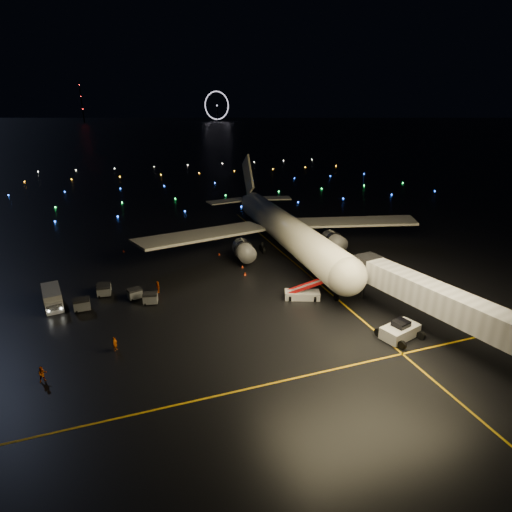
% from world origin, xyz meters
% --- Properties ---
extents(ground, '(2000.00, 2000.00, 0.00)m').
position_xyz_m(ground, '(0.00, 300.00, 0.00)').
color(ground, black).
rests_on(ground, ground).
extents(lane_centre, '(0.25, 80.00, 0.02)m').
position_xyz_m(lane_centre, '(12.00, 15.00, 0.01)').
color(lane_centre, '#E3A70B').
rests_on(lane_centre, ground).
extents(lane_cross, '(60.00, 0.25, 0.02)m').
position_xyz_m(lane_cross, '(-5.00, -10.00, 0.01)').
color(lane_cross, '#E3A70B').
rests_on(lane_cross, ground).
extents(airliner, '(56.35, 53.73, 15.45)m').
position_xyz_m(airliner, '(12.42, 27.50, 7.72)').
color(airliner, silver).
rests_on(airliner, ground).
extents(pushback_tug, '(5.16, 3.62, 2.22)m').
position_xyz_m(pushback_tug, '(13.83, -7.06, 1.11)').
color(pushback_tug, silver).
rests_on(pushback_tug, ground).
extents(belt_loader, '(7.46, 4.43, 3.51)m').
position_xyz_m(belt_loader, '(7.32, 6.11, 1.75)').
color(belt_loader, silver).
rests_on(belt_loader, ground).
extents(service_truck, '(3.49, 7.28, 2.57)m').
position_xyz_m(service_truck, '(-26.03, 15.24, 1.29)').
color(service_truck, silver).
rests_on(service_truck, ground).
extents(crew_a, '(0.70, 0.73, 1.68)m').
position_xyz_m(crew_a, '(-18.08, 1.10, 0.84)').
color(crew_a, '#EB590A').
rests_on(crew_a, ground).
extents(crew_b, '(1.01, 0.91, 1.69)m').
position_xyz_m(crew_b, '(-24.96, -2.25, 0.85)').
color(crew_b, '#EB590A').
rests_on(crew_b, ground).
extents(crew_c, '(0.74, 1.15, 1.83)m').
position_xyz_m(crew_c, '(-11.93, 14.75, 0.91)').
color(crew_c, '#EB590A').
rests_on(crew_c, ground).
extents(safety_cone_0, '(0.55, 0.55, 0.47)m').
position_xyz_m(safety_cone_0, '(2.67, 19.98, 0.23)').
color(safety_cone_0, '#EC3B12').
rests_on(safety_cone_0, ground).
extents(safety_cone_1, '(0.52, 0.52, 0.48)m').
position_xyz_m(safety_cone_1, '(0.40, 27.30, 0.24)').
color(safety_cone_1, '#EC3B12').
rests_on(safety_cone_1, ground).
extents(safety_cone_2, '(0.60, 0.60, 0.56)m').
position_xyz_m(safety_cone_2, '(2.13, 16.82, 0.28)').
color(safety_cone_2, '#EC3B12').
rests_on(safety_cone_2, ground).
extents(safety_cone_3, '(0.62, 0.62, 0.53)m').
position_xyz_m(safety_cone_3, '(-16.26, 34.76, 0.26)').
color(safety_cone_3, '#EC3B12').
rests_on(safety_cone_3, ground).
extents(ferris_wheel, '(49.33, 16.80, 52.00)m').
position_xyz_m(ferris_wheel, '(170.00, 720.00, 26.00)').
color(ferris_wheel, black).
rests_on(ferris_wheel, ground).
extents(radio_mast, '(1.80, 1.80, 64.00)m').
position_xyz_m(radio_mast, '(-60.00, 740.00, 32.00)').
color(radio_mast, black).
rests_on(radio_mast, ground).
extents(taxiway_lights, '(164.00, 92.00, 0.36)m').
position_xyz_m(taxiway_lights, '(0.00, 106.00, 0.18)').
color(taxiway_lights, black).
rests_on(taxiway_lights, ground).
extents(baggage_cart_0, '(2.17, 1.80, 1.59)m').
position_xyz_m(baggage_cart_0, '(-15.28, 13.70, 0.79)').
color(baggage_cart_0, gray).
rests_on(baggage_cart_0, ground).
extents(baggage_cart_1, '(2.16, 1.72, 1.63)m').
position_xyz_m(baggage_cart_1, '(-13.30, 11.45, 0.82)').
color(baggage_cart_1, gray).
rests_on(baggage_cart_1, ground).
extents(baggage_cart_2, '(1.92, 1.39, 1.57)m').
position_xyz_m(baggage_cart_2, '(-19.44, 16.09, 0.78)').
color(baggage_cart_2, gray).
rests_on(baggage_cart_2, ground).
extents(baggage_cart_3, '(2.15, 1.57, 1.75)m').
position_xyz_m(baggage_cart_3, '(-22.16, 12.41, 0.87)').
color(baggage_cart_3, gray).
rests_on(baggage_cart_3, ground).
extents(baggage_cart_4, '(2.06, 1.67, 1.53)m').
position_xyz_m(baggage_cart_4, '(-19.46, 17.26, 0.76)').
color(baggage_cart_4, gray).
rests_on(baggage_cart_4, ground).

